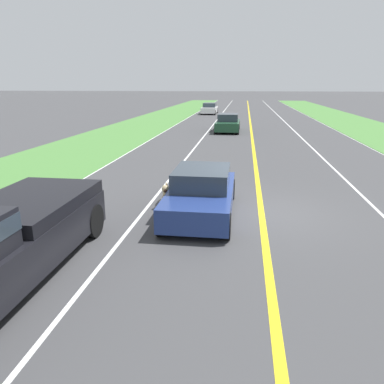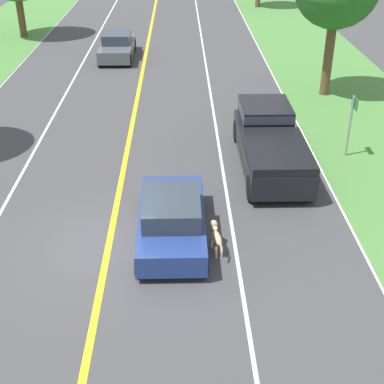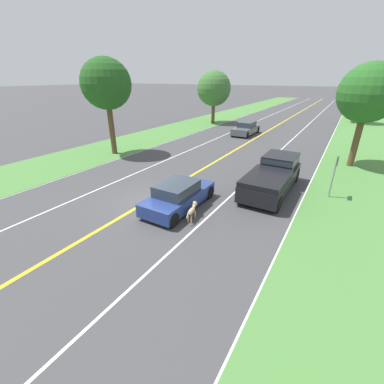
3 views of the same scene
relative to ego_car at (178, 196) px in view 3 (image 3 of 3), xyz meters
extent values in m
plane|color=#424244|center=(-1.76, -0.38, -0.63)|extent=(400.00, 400.00, 0.00)
cube|color=yellow|center=(-1.76, -0.38, -0.63)|extent=(0.18, 160.00, 0.01)
cube|color=white|center=(5.24, -0.38, -0.63)|extent=(0.14, 160.00, 0.01)
cube|color=white|center=(-8.76, -0.38, -0.63)|extent=(0.14, 160.00, 0.01)
cube|color=white|center=(1.74, -0.38, -0.63)|extent=(0.10, 160.00, 0.01)
cube|color=white|center=(-5.26, -0.38, -0.63)|extent=(0.10, 160.00, 0.01)
cube|color=#4C843D|center=(8.24, -0.38, -0.62)|extent=(6.00, 160.00, 0.03)
cube|color=#4C843D|center=(-11.76, -0.38, -0.62)|extent=(6.00, 160.00, 0.03)
cube|color=navy|center=(0.00, 0.04, -0.14)|extent=(1.80, 4.28, 0.62)
cube|color=#2D3842|center=(0.00, -0.13, 0.45)|extent=(1.55, 2.05, 0.54)
cylinder|color=black|center=(0.81, 1.75, -0.30)|extent=(0.22, 0.67, 0.67)
cylinder|color=black|center=(0.81, -1.66, -0.30)|extent=(0.22, 0.67, 0.67)
cylinder|color=black|center=(-0.81, 1.75, -0.30)|extent=(0.22, 0.67, 0.67)
cylinder|color=black|center=(-0.81, -1.66, -0.30)|extent=(0.22, 0.67, 0.67)
ellipsoid|color=#D1B784|center=(1.20, -0.75, -0.17)|extent=(0.34, 0.72, 0.25)
cylinder|color=#D1B784|center=(1.24, -0.49, -0.46)|extent=(0.08, 0.08, 0.34)
cylinder|color=#D1B784|center=(1.32, -0.97, -0.46)|extent=(0.08, 0.08, 0.34)
cylinder|color=#D1B784|center=(1.09, -0.52, -0.46)|extent=(0.08, 0.08, 0.34)
cylinder|color=#D1B784|center=(1.17, -1.00, -0.46)|extent=(0.08, 0.08, 0.34)
cylinder|color=#D1B784|center=(1.15, -0.45, -0.07)|extent=(0.17, 0.21, 0.19)
sphere|color=#D1B784|center=(1.13, -0.33, 0.00)|extent=(0.27, 0.27, 0.24)
ellipsoid|color=#331E14|center=(1.10, -0.17, -0.02)|extent=(0.12, 0.13, 0.09)
cone|color=tan|center=(1.20, -0.33, 0.09)|extent=(0.09, 0.09, 0.11)
cone|color=tan|center=(1.07, -0.36, 0.09)|extent=(0.09, 0.09, 0.11)
cylinder|color=#D1B784|center=(1.28, -1.20, -0.13)|extent=(0.10, 0.26, 0.26)
cube|color=black|center=(3.41, 4.35, 0.02)|extent=(2.06, 5.77, 0.81)
cube|color=black|center=(3.41, 6.03, 0.77)|extent=(1.81, 2.18, 0.68)
cube|color=#2D3842|center=(3.41, 6.03, 0.87)|extent=(1.83, 2.20, 0.30)
cube|color=black|center=(3.41, 3.14, 0.56)|extent=(2.02, 3.28, 0.28)
cylinder|color=black|center=(4.35, 6.66, -0.22)|extent=(0.22, 0.83, 0.83)
cylinder|color=black|center=(4.35, 2.05, -0.22)|extent=(0.22, 0.83, 0.83)
cylinder|color=black|center=(2.47, 6.66, -0.22)|extent=(0.22, 0.83, 0.83)
cylinder|color=black|center=(2.47, 2.05, -0.22)|extent=(0.22, 0.83, 0.83)
cube|color=#51565B|center=(-3.36, 18.72, -0.11)|extent=(1.80, 4.57, 0.68)
cube|color=#2D3842|center=(-3.36, 18.90, 0.51)|extent=(1.55, 2.19, 0.55)
cylinder|color=black|center=(-4.17, 16.88, -0.29)|extent=(0.22, 0.68, 0.68)
cylinder|color=black|center=(-4.17, 20.56, -0.29)|extent=(0.22, 0.68, 0.68)
cylinder|color=black|center=(-2.55, 16.88, -0.29)|extent=(0.22, 0.68, 0.68)
cylinder|color=black|center=(-2.55, 20.56, -0.29)|extent=(0.22, 0.68, 0.68)
cylinder|color=brown|center=(7.18, 11.96, 1.25)|extent=(0.43, 0.43, 3.77)
sphere|color=#286623|center=(7.18, 11.96, 4.39)|extent=(3.84, 3.84, 3.84)
cylinder|color=brown|center=(6.84, 33.92, 1.14)|extent=(0.43, 0.43, 3.54)
sphere|color=#286623|center=(6.84, 33.92, 4.11)|extent=(3.69, 3.69, 3.69)
cylinder|color=brown|center=(-10.16, 5.42, 1.50)|extent=(0.43, 0.43, 4.25)
sphere|color=#23561E|center=(-10.16, 5.42, 4.87)|extent=(3.85, 3.85, 3.85)
cylinder|color=brown|center=(-10.15, 23.99, 0.91)|extent=(0.46, 0.46, 3.08)
sphere|color=#3D7033|center=(-10.15, 23.99, 3.93)|extent=(4.55, 4.55, 4.55)
cylinder|color=gray|center=(6.35, 5.17, 0.52)|extent=(0.08, 0.08, 2.31)
cube|color=#238438|center=(6.41, 5.17, 1.43)|extent=(0.03, 0.64, 0.40)
camera|label=1|loc=(-1.15, 10.36, 3.05)|focal=35.00mm
camera|label=2|loc=(0.26, -12.56, 7.95)|focal=50.00mm
camera|label=3|loc=(6.47, -9.49, 5.36)|focal=24.00mm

